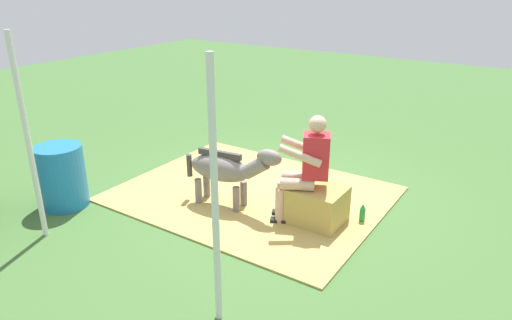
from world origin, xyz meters
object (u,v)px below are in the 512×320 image
at_px(hay_bale, 317,206).
at_px(water_barrel, 62,176).
at_px(soda_bottle, 362,214).
at_px(tent_pole_right, 28,141).
at_px(pony_standing, 226,169).
at_px(tent_pole_left, 215,199).
at_px(person_seated, 306,165).

height_order(hay_bale, water_barrel, water_barrel).
relative_size(soda_bottle, water_barrel, 0.31).
distance_m(soda_bottle, tent_pole_right, 3.87).
relative_size(pony_standing, tent_pole_right, 0.58).
bearing_deg(pony_standing, tent_pole_left, 124.85).
distance_m(person_seated, pony_standing, 1.05).
bearing_deg(hay_bale, water_barrel, 25.16).
xyz_separation_m(hay_bale, soda_bottle, (-0.46, -0.30, -0.11)).
distance_m(person_seated, soda_bottle, 0.94).
bearing_deg(tent_pole_right, tent_pole_left, -179.97).
bearing_deg(person_seated, pony_standing, 11.64).
xyz_separation_m(pony_standing, tent_pole_right, (1.33, 1.73, 0.63)).
xyz_separation_m(person_seated, soda_bottle, (-0.61, -0.35, -0.62)).
bearing_deg(water_barrel, pony_standing, -147.74).
bearing_deg(person_seated, soda_bottle, -149.96).
height_order(hay_bale, tent_pole_left, tent_pole_left).
height_order(soda_bottle, tent_pole_right, tent_pole_right).
relative_size(water_barrel, tent_pole_left, 0.35).
distance_m(pony_standing, tent_pole_left, 2.20).
bearing_deg(person_seated, hay_bale, -162.13).
distance_m(tent_pole_left, tent_pole_right, 2.53).
distance_m(hay_bale, person_seated, 0.53).
bearing_deg(tent_pole_right, hay_bale, -141.38).
bearing_deg(tent_pole_left, pony_standing, -55.15).
relative_size(hay_bale, water_barrel, 0.77).
distance_m(person_seated, tent_pole_right, 3.06).
xyz_separation_m(tent_pole_left, tent_pole_right, (2.53, 0.00, 0.00)).
distance_m(hay_bale, soda_bottle, 0.56).
bearing_deg(soda_bottle, tent_pole_right, 37.87).
relative_size(pony_standing, soda_bottle, 5.34).
relative_size(person_seated, pony_standing, 1.00).
distance_m(water_barrel, tent_pole_right, 1.06).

